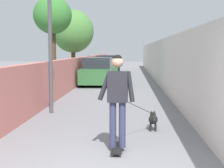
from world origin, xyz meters
TOP-DOWN VIEW (x-y plane):
  - ground_plane at (14.00, 0.00)m, footprint 80.00×80.00m
  - wall_left at (12.00, 2.36)m, footprint 48.00×0.30m
  - fence_right at (12.00, -2.36)m, footprint 48.00×0.30m
  - tree_left_mid at (19.00, 3.47)m, footprint 2.96×2.96m
  - tree_left_far at (13.00, 3.52)m, footprint 2.04×2.04m
  - lamp_post at (5.33, 1.81)m, footprint 0.36×0.36m
  - skateboard at (1.50, -0.39)m, footprint 0.81×0.23m
  - person_skateboarder at (1.50, -0.39)m, footprint 0.23×0.71m
  - dog at (3.27, -1.18)m, footprint 2.06×0.92m
  - car_near at (14.02, 1.21)m, footprint 4.00×1.80m
  - car_far at (23.74, 1.21)m, footprint 4.20×1.80m

SIDE VIEW (x-z plane):
  - ground_plane at x=14.00m, z-range 0.00..0.00m
  - skateboard at x=1.50m, z-range 0.03..0.11m
  - dog at x=3.27m, z-range -0.25..0.80m
  - car_near at x=14.02m, z-range -0.06..1.48m
  - car_far at x=23.74m, z-range -0.05..1.49m
  - wall_left at x=12.00m, z-range 0.00..1.55m
  - person_skateboarder at x=1.50m, z-range 0.24..2.01m
  - fence_right at x=12.00m, z-range 0.00..2.51m
  - lamp_post at x=5.33m, z-range 0.76..4.66m
  - tree_left_mid at x=19.00m, z-range 0.88..5.71m
  - tree_left_far at x=13.00m, z-range 1.33..6.14m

